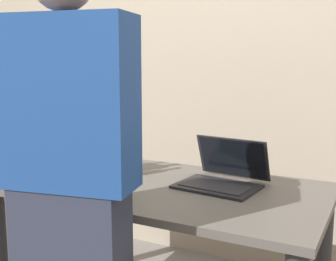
{
  "coord_description": "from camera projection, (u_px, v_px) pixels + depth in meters",
  "views": [
    {
      "loc": [
        0.9,
        -1.67,
        1.29
      ],
      "look_at": [
        0.04,
        0.0,
        0.99
      ],
      "focal_mm": 46.04,
      "sensor_mm": 36.0,
      "label": 1
    }
  ],
  "objects": [
    {
      "name": "laptop",
      "position": [
        223.0,
        176.0,
        1.94
      ],
      "size": [
        0.38,
        0.35,
        0.21
      ],
      "color": "black",
      "rests_on": "desk"
    },
    {
      "name": "beer_bottle_brown",
      "position": [
        128.0,
        156.0,
        2.08
      ],
      "size": [
        0.06,
        0.06,
        0.26
      ],
      "color": "#472B14",
      "rests_on": "desk"
    },
    {
      "name": "person_figure",
      "position": [
        70.0,
        191.0,
        1.44
      ],
      "size": [
        0.48,
        0.32,
        1.67
      ],
      "color": "#2D3347",
      "rests_on": "ground"
    },
    {
      "name": "back_wall",
      "position": [
        230.0,
        59.0,
        2.68
      ],
      "size": [
        6.0,
        0.1,
        2.6
      ],
      "primitive_type": "cube",
      "color": "tan",
      "rests_on": "ground"
    },
    {
      "name": "beer_bottle_amber",
      "position": [
        94.0,
        149.0,
        2.13
      ],
      "size": [
        0.07,
        0.07,
        0.31
      ],
      "color": "#333333",
      "rests_on": "desk"
    },
    {
      "name": "desk",
      "position": [
        160.0,
        212.0,
        1.98
      ],
      "size": [
        1.48,
        0.79,
        0.74
      ],
      "color": "#56514C",
      "rests_on": "ground"
    },
    {
      "name": "beer_bottle_green",
      "position": [
        113.0,
        148.0,
        2.21
      ],
      "size": [
        0.06,
        0.06,
        0.29
      ],
      "color": "brown",
      "rests_on": "desk"
    },
    {
      "name": "beer_bottle_dark",
      "position": [
        123.0,
        149.0,
        2.15
      ],
      "size": [
        0.08,
        0.08,
        0.31
      ],
      "color": "#1E5123",
      "rests_on": "desk"
    }
  ]
}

